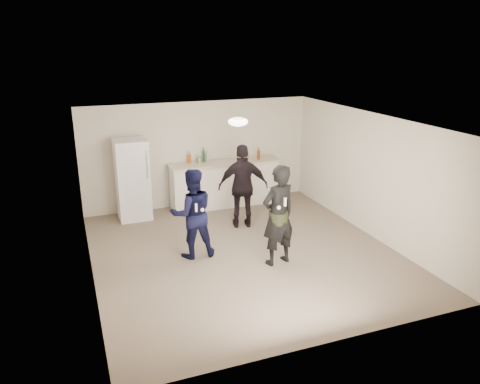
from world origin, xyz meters
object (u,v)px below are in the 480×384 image
object	(u,v)px
counter	(225,184)
fridge	(133,179)
shaker	(199,160)
man	(192,213)
spectator	(243,186)
woman	(278,215)

from	to	relation	value
counter	fridge	world-z (taller)	fridge
fridge	shaker	distance (m)	1.62
man	fridge	bearing A→B (deg)	-70.74
spectator	shaker	bearing A→B (deg)	-55.25
woman	man	bearing A→B (deg)	-44.96
shaker	woman	size ratio (longest dim) A/B	0.09
shaker	spectator	xyz separation A→B (m)	(0.52, -1.51, -0.27)
man	woman	size ratio (longest dim) A/B	0.91
woman	fridge	bearing A→B (deg)	-70.51
fridge	spectator	world-z (taller)	same
fridge	woman	xyz separation A→B (m)	(2.06, -3.21, 0.02)
woman	spectator	world-z (taller)	woman
counter	man	distance (m)	2.88
counter	shaker	xyz separation A→B (m)	(-0.60, 0.08, 0.65)
man	spectator	xyz separation A→B (m)	(1.39, 1.03, 0.06)
shaker	woman	xyz separation A→B (m)	(0.47, -3.36, -0.26)
spectator	counter	bearing A→B (deg)	-77.57
man	shaker	bearing A→B (deg)	-106.55
shaker	counter	bearing A→B (deg)	-8.03
fridge	man	size ratio (longest dim) A/B	1.07
counter	fridge	bearing A→B (deg)	-178.17
spectator	woman	bearing A→B (deg)	104.03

